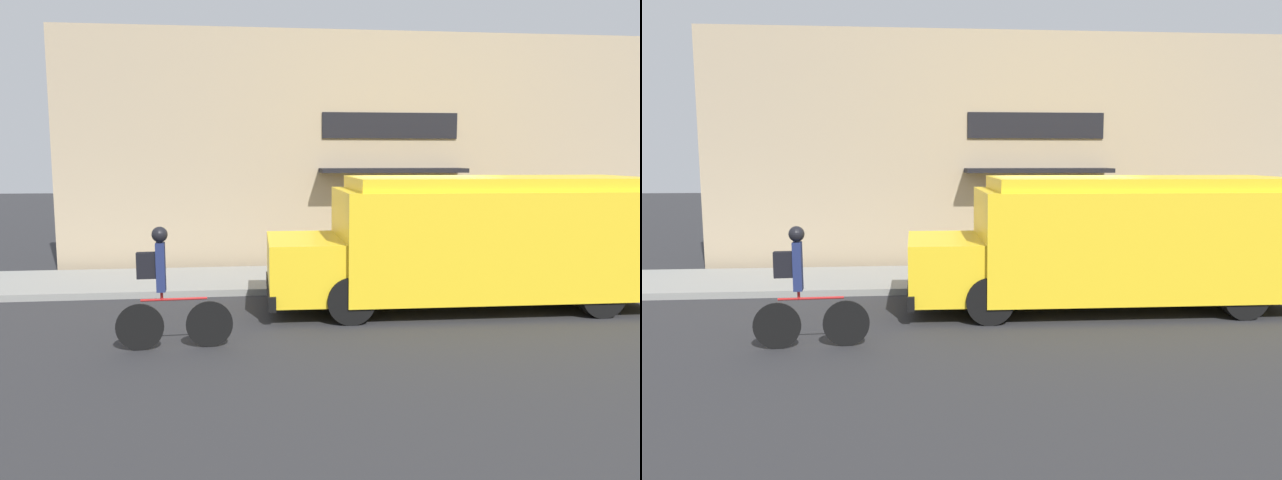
% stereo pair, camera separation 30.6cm
% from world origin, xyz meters
% --- Properties ---
extents(ground_plane, '(70.00, 70.00, 0.00)m').
position_xyz_m(ground_plane, '(0.00, 0.00, 0.00)').
color(ground_plane, '#2B2B2D').
extents(sidewalk, '(28.00, 2.57, 0.13)m').
position_xyz_m(sidewalk, '(0.00, 1.28, 0.07)').
color(sidewalk, gray).
rests_on(sidewalk, ground_plane).
extents(storefront, '(15.34, 0.94, 5.59)m').
position_xyz_m(storefront, '(0.00, 2.96, 2.79)').
color(storefront, tan).
rests_on(storefront, ground_plane).
extents(school_bus, '(6.89, 2.81, 2.32)m').
position_xyz_m(school_bus, '(0.75, -1.26, 1.21)').
color(school_bus, yellow).
rests_on(school_bus, ground_plane).
extents(cyclist, '(1.61, 0.22, 1.73)m').
position_xyz_m(cyclist, '(-4.45, -3.21, 0.84)').
color(cyclist, black).
rests_on(cyclist, ground_plane).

